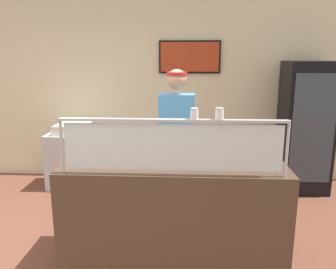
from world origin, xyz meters
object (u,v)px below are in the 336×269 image
Objects in this scene: parmesan_shaker at (194,114)px; drink_fridge at (305,127)px; worker_figure at (177,139)px; pizza_server at (168,157)px; pepper_flake_shaker at (220,114)px; pizza_box_stack at (72,128)px; pizza_tray at (168,159)px.

drink_fridge reaches higher than parmesan_shaker.
worker_figure is at bearing 99.65° from parmesan_shaker.
worker_figure reaches higher than pizza_server.
pizza_server is 2.54m from drink_fridge.
pepper_flake_shaker is 2.88m from pizza_box_stack.
pizza_server is 0.60× the size of pizza_box_stack.
pizza_box_stack is (-1.71, 2.08, -0.58)m from parmesan_shaker.
parmesan_shaker is at bearing -80.35° from worker_figure.
pizza_box_stack is (-3.31, -0.04, -0.04)m from drink_fridge.
parmesan_shaker reaches higher than pizza_server.
drink_fridge is at bearing 53.02° from parmesan_shaker.
worker_figure is (0.06, 0.59, 0.04)m from pizza_tray.
pizza_server is at bearing -136.00° from drink_fridge.
drink_fridge is at bearing 56.52° from pepper_flake_shaker.
drink_fridge is (1.83, 1.77, -0.08)m from pizza_server.
pizza_server is at bearing 122.96° from parmesan_shaker.
parmesan_shaker is 0.19× the size of pizza_box_stack.
worker_figure reaches higher than pizza_tray.
parmesan_shaker is 2.71m from drink_fridge.
pepper_flake_shaker is 0.05× the size of worker_figure.
pepper_flake_shaker is (0.19, -0.00, 0.00)m from parmesan_shaker.
pepper_flake_shaker is 2.60m from drink_fridge.
pizza_tray is 4.39× the size of pepper_flake_shaker.
worker_figure is at bearing 110.40° from pepper_flake_shaker.
drink_fridge is 3.31m from pizza_box_stack.
pepper_flake_shaker is (0.43, -0.36, 0.46)m from pizza_server.
pepper_flake_shaker is (0.42, -0.38, 0.49)m from pizza_tray.
pizza_tray is at bearing 75.03° from pizza_server.
pizza_tray is 2.53m from drink_fridge.
drink_fridge is at bearing 0.75° from pizza_box_stack.
parmesan_shaker is at bearing -59.03° from pizza_tray.
pizza_server is 0.61m from worker_figure.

